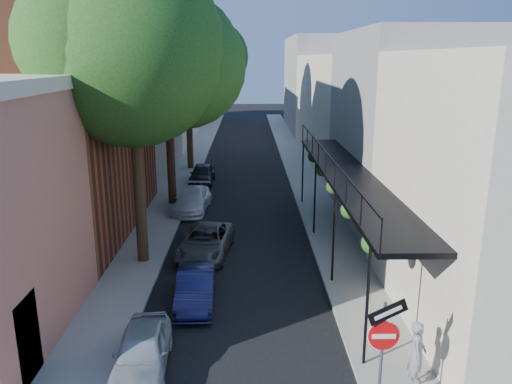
{
  "coord_description": "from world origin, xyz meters",
  "views": [
    {
      "loc": [
        0.31,
        -8.31,
        7.79
      ],
      "look_at": [
        0.63,
        10.2,
        2.8
      ],
      "focal_mm": 35.0,
      "sensor_mm": 36.0,
      "label": 1
    }
  ],
  "objects_px": {
    "parked_car_a": "(142,352)",
    "oak_near": "(144,55)",
    "parked_car_b": "(196,288)",
    "pedestrian": "(417,354)",
    "parked_car_d": "(192,200)",
    "oak_far": "(194,51)",
    "parked_car_e": "(202,174)",
    "parked_car_c": "(206,242)",
    "sign_post": "(384,340)",
    "oak_mid": "(175,73)"
  },
  "relations": [
    {
      "from": "oak_near",
      "to": "oak_far",
      "type": "height_order",
      "value": "oak_far"
    },
    {
      "from": "oak_near",
      "to": "oak_mid",
      "type": "bearing_deg",
      "value": 90.37
    },
    {
      "from": "parked_car_a",
      "to": "parked_car_e",
      "type": "distance_m",
      "value": 19.89
    },
    {
      "from": "parked_car_e",
      "to": "pedestrian",
      "type": "bearing_deg",
      "value": -69.76
    },
    {
      "from": "parked_car_d",
      "to": "parked_car_e",
      "type": "xyz_separation_m",
      "value": [
        0.0,
        5.94,
        0.03
      ]
    },
    {
      "from": "parked_car_a",
      "to": "oak_near",
      "type": "bearing_deg",
      "value": 94.27
    },
    {
      "from": "oak_far",
      "to": "parked_car_a",
      "type": "xyz_separation_m",
      "value": [
        0.96,
        -24.34,
        -7.69
      ]
    },
    {
      "from": "sign_post",
      "to": "oak_near",
      "type": "bearing_deg",
      "value": 125.09
    },
    {
      "from": "oak_far",
      "to": "parked_car_d",
      "type": "bearing_deg",
      "value": -85.84
    },
    {
      "from": "oak_near",
      "to": "parked_car_b",
      "type": "xyz_separation_m",
      "value": [
        1.97,
        -3.68,
        -7.32
      ]
    },
    {
      "from": "sign_post",
      "to": "oak_far",
      "type": "distance_m",
      "value": 27.8
    },
    {
      "from": "oak_near",
      "to": "parked_car_b",
      "type": "relative_size",
      "value": 3.37
    },
    {
      "from": "parked_car_c",
      "to": "oak_far",
      "type": "bearing_deg",
      "value": 103.78
    },
    {
      "from": "parked_car_d",
      "to": "parked_car_e",
      "type": "bearing_deg",
      "value": 94.27
    },
    {
      "from": "pedestrian",
      "to": "parked_car_a",
      "type": "bearing_deg",
      "value": 103.54
    },
    {
      "from": "oak_near",
      "to": "parked_car_e",
      "type": "xyz_separation_m",
      "value": [
        0.77,
        12.56,
        -7.26
      ]
    },
    {
      "from": "oak_mid",
      "to": "pedestrian",
      "type": "height_order",
      "value": "oak_mid"
    },
    {
      "from": "oak_mid",
      "to": "oak_far",
      "type": "bearing_deg",
      "value": 89.59
    },
    {
      "from": "sign_post",
      "to": "oak_mid",
      "type": "xyz_separation_m",
      "value": [
        -6.58,
        17.26,
        5.02
      ]
    },
    {
      "from": "parked_car_a",
      "to": "oak_far",
      "type": "bearing_deg",
      "value": 88.98
    },
    {
      "from": "oak_mid",
      "to": "oak_far",
      "type": "height_order",
      "value": "oak_far"
    },
    {
      "from": "oak_near",
      "to": "parked_car_c",
      "type": "xyz_separation_m",
      "value": [
        1.97,
        0.5,
        -7.31
      ]
    },
    {
      "from": "sign_post",
      "to": "oak_far",
      "type": "bearing_deg",
      "value": 103.91
    },
    {
      "from": "pedestrian",
      "to": "parked_car_e",
      "type": "bearing_deg",
      "value": 39.04
    },
    {
      "from": "oak_far",
      "to": "sign_post",
      "type": "bearing_deg",
      "value": -76.09
    },
    {
      "from": "parked_car_b",
      "to": "parked_car_e",
      "type": "distance_m",
      "value": 16.29
    },
    {
      "from": "oak_far",
      "to": "parked_car_c",
      "type": "distance_m",
      "value": 18.32
    },
    {
      "from": "parked_car_b",
      "to": "parked_car_c",
      "type": "relative_size",
      "value": 0.82
    },
    {
      "from": "oak_near",
      "to": "parked_car_a",
      "type": "distance_m",
      "value": 10.4
    },
    {
      "from": "parked_car_e",
      "to": "pedestrian",
      "type": "relative_size",
      "value": 2.16
    },
    {
      "from": "pedestrian",
      "to": "parked_car_d",
      "type": "bearing_deg",
      "value": 45.68
    },
    {
      "from": "parked_car_a",
      "to": "parked_car_b",
      "type": "xyz_separation_m",
      "value": [
        1.0,
        3.65,
        -0.01
      ]
    },
    {
      "from": "oak_far",
      "to": "parked_car_e",
      "type": "xyz_separation_m",
      "value": [
        0.75,
        -4.44,
        -7.64
      ]
    },
    {
      "from": "parked_car_b",
      "to": "parked_car_c",
      "type": "bearing_deg",
      "value": 87.99
    },
    {
      "from": "oak_near",
      "to": "pedestrian",
      "type": "bearing_deg",
      "value": -46.62
    },
    {
      "from": "oak_near",
      "to": "parked_car_b",
      "type": "height_order",
      "value": "oak_near"
    },
    {
      "from": "sign_post",
      "to": "parked_car_a",
      "type": "relative_size",
      "value": 0.9
    },
    {
      "from": "oak_mid",
      "to": "oak_near",
      "type": "bearing_deg",
      "value": -89.63
    },
    {
      "from": "parked_car_e",
      "to": "oak_mid",
      "type": "bearing_deg",
      "value": -98.38
    },
    {
      "from": "parked_car_a",
      "to": "parked_car_e",
      "type": "relative_size",
      "value": 0.91
    },
    {
      "from": "sign_post",
      "to": "parked_car_b",
      "type": "height_order",
      "value": "sign_post"
    },
    {
      "from": "oak_near",
      "to": "parked_car_e",
      "type": "height_order",
      "value": "oak_near"
    },
    {
      "from": "parked_car_c",
      "to": "oak_near",
      "type": "bearing_deg",
      "value": -158.77
    },
    {
      "from": "parked_car_b",
      "to": "parked_car_d",
      "type": "height_order",
      "value": "parked_car_d"
    },
    {
      "from": "sign_post",
      "to": "parked_car_a",
      "type": "bearing_deg",
      "value": 160.59
    },
    {
      "from": "parked_car_a",
      "to": "pedestrian",
      "type": "relative_size",
      "value": 1.98
    },
    {
      "from": "parked_car_c",
      "to": "parked_car_d",
      "type": "xyz_separation_m",
      "value": [
        -1.2,
        6.13,
        0.02
      ]
    },
    {
      "from": "parked_car_b",
      "to": "parked_car_c",
      "type": "height_order",
      "value": "parked_car_c"
    },
    {
      "from": "parked_car_b",
      "to": "sign_post",
      "type": "bearing_deg",
      "value": -52.91
    },
    {
      "from": "oak_mid",
      "to": "parked_car_e",
      "type": "xyz_separation_m",
      "value": [
        0.82,
        4.59,
        -6.44
      ]
    }
  ]
}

